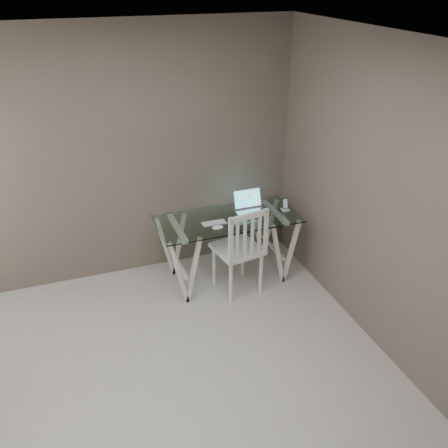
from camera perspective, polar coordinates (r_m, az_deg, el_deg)
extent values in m
plane|color=#AFADA8|center=(4.17, -5.94, -21.25)|extent=(4.50, 4.50, 0.00)
cube|color=white|center=(2.79, -8.75, 18.47)|extent=(4.00, 4.50, 0.02)
cube|color=#61554C|center=(5.29, -12.89, 7.24)|extent=(4.00, 0.02, 2.70)
cube|color=#61554C|center=(4.12, 21.04, 0.03)|extent=(0.02, 4.50, 2.70)
cube|color=silver|center=(5.26, 0.42, 0.62)|extent=(1.50, 0.70, 0.01)
cube|color=silver|center=(5.31, -5.18, -3.94)|extent=(0.24, 0.62, 0.72)
cube|color=silver|center=(5.64, 5.66, -1.94)|extent=(0.24, 0.62, 0.72)
cube|color=white|center=(5.22, 1.55, -2.86)|extent=(0.52, 0.52, 0.04)
cylinder|color=white|center=(5.14, 0.79, -6.70)|extent=(0.04, 0.04, 0.46)
cylinder|color=white|center=(5.30, 4.24, -5.59)|extent=(0.04, 0.04, 0.46)
cylinder|color=white|center=(5.41, -1.15, -4.79)|extent=(0.04, 0.04, 0.46)
cylinder|color=white|center=(5.56, 2.18, -3.80)|extent=(0.04, 0.04, 0.46)
cube|color=white|center=(4.94, 2.83, -1.40)|extent=(0.45, 0.11, 0.51)
cube|color=#BDBCC1|center=(5.36, 3.27, 1.24)|extent=(0.33, 0.23, 0.01)
cube|color=#19D899|center=(5.44, 2.68, 2.95)|extent=(0.33, 0.08, 0.21)
cube|color=silver|center=(5.15, -1.17, 0.11)|extent=(0.26, 0.11, 0.01)
ellipsoid|color=white|center=(5.04, -0.73, -0.39)|extent=(0.12, 0.07, 0.04)
cube|color=white|center=(5.47, 7.00, 1.65)|extent=(0.07, 0.07, 0.02)
cube|color=black|center=(5.45, 6.99, 2.34)|extent=(0.06, 0.03, 0.12)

